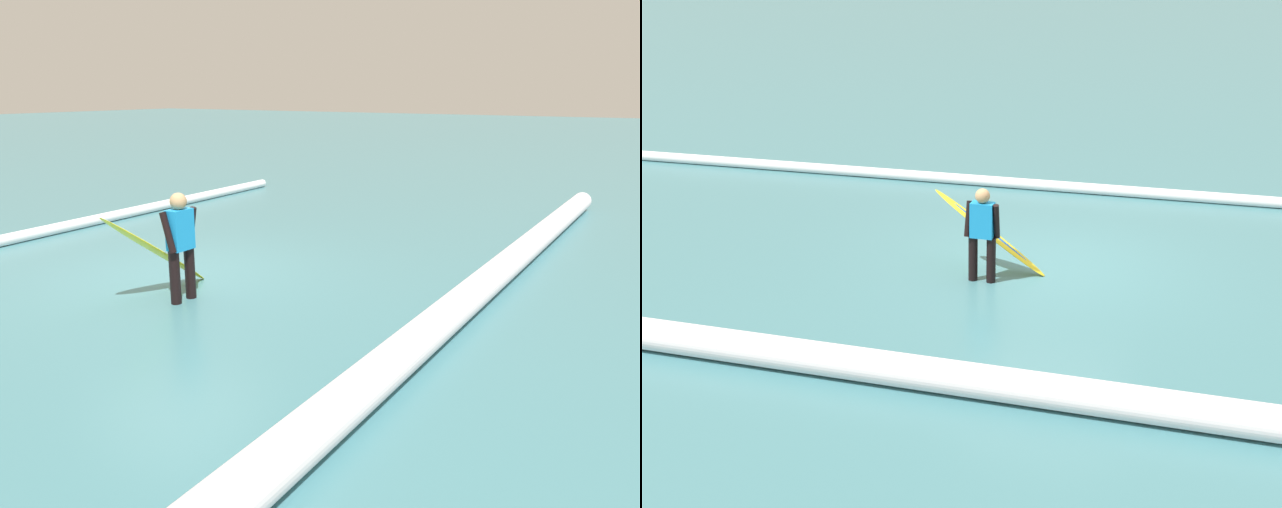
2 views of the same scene
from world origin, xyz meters
The scene contains 4 objects.
ground_plane centered at (0.00, 0.00, 0.00)m, with size 125.65×125.65×0.00m, color teal.
surfer centered at (0.82, 0.99, 0.81)m, with size 0.52×0.23×1.45m.
surfboard centered at (0.82, 0.54, 0.62)m, with size 1.78×0.29×1.27m.
wave_crest_midground centered at (0.13, 4.37, 0.20)m, with size 0.41×0.41×17.98m, color white.
Camera 1 is at (6.53, 6.67, 2.72)m, focal length 34.93 mm.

